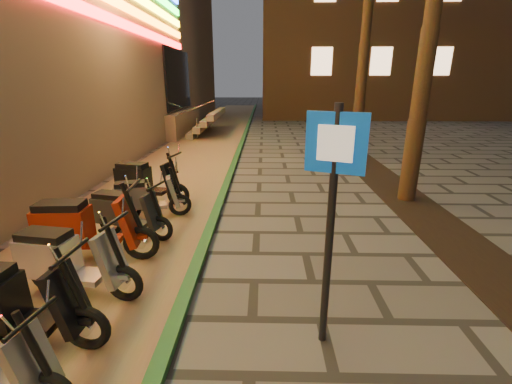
{
  "coord_description": "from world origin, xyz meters",
  "views": [
    {
      "loc": [
        0.13,
        -0.96,
        2.76
      ],
      "look_at": [
        0.01,
        3.81,
        1.2
      ],
      "focal_mm": 24.0,
      "sensor_mm": 36.0,
      "label": 1
    }
  ],
  "objects_px": {
    "scooter_7": "(8,304)",
    "scooter_12": "(144,181)",
    "scooter_8": "(66,260)",
    "scooter_10": "(124,213)",
    "pedestrian_sign": "(332,199)",
    "scooter_11": "(143,198)",
    "scooter_9": "(83,228)"
  },
  "relations": [
    {
      "from": "scooter_7",
      "to": "scooter_12",
      "type": "relative_size",
      "value": 0.97
    },
    {
      "from": "scooter_8",
      "to": "scooter_10",
      "type": "height_order",
      "value": "scooter_8"
    },
    {
      "from": "scooter_12",
      "to": "pedestrian_sign",
      "type": "bearing_deg",
      "value": -39.63
    },
    {
      "from": "scooter_7",
      "to": "scooter_8",
      "type": "relative_size",
      "value": 1.02
    },
    {
      "from": "scooter_8",
      "to": "scooter_10",
      "type": "xyz_separation_m",
      "value": [
        0.03,
        1.82,
        -0.04
      ]
    },
    {
      "from": "scooter_12",
      "to": "scooter_11",
      "type": "bearing_deg",
      "value": -60.07
    },
    {
      "from": "scooter_11",
      "to": "scooter_12",
      "type": "xyz_separation_m",
      "value": [
        -0.31,
        0.97,
        0.07
      ]
    },
    {
      "from": "scooter_9",
      "to": "scooter_10",
      "type": "xyz_separation_m",
      "value": [
        0.27,
        0.91,
        -0.1
      ]
    },
    {
      "from": "scooter_9",
      "to": "scooter_10",
      "type": "distance_m",
      "value": 0.95
    },
    {
      "from": "scooter_11",
      "to": "scooter_10",
      "type": "bearing_deg",
      "value": -113.01
    },
    {
      "from": "scooter_8",
      "to": "scooter_9",
      "type": "height_order",
      "value": "scooter_9"
    },
    {
      "from": "scooter_9",
      "to": "scooter_11",
      "type": "relative_size",
      "value": 1.22
    },
    {
      "from": "scooter_11",
      "to": "scooter_12",
      "type": "relative_size",
      "value": 0.85
    },
    {
      "from": "pedestrian_sign",
      "to": "scooter_7",
      "type": "relative_size",
      "value": 1.5
    },
    {
      "from": "pedestrian_sign",
      "to": "scooter_9",
      "type": "xyz_separation_m",
      "value": [
        -3.49,
        1.68,
        -1.1
      ]
    },
    {
      "from": "scooter_7",
      "to": "scooter_10",
      "type": "bearing_deg",
      "value": 90.2
    },
    {
      "from": "scooter_9",
      "to": "scooter_12",
      "type": "height_order",
      "value": "scooter_9"
    },
    {
      "from": "scooter_7",
      "to": "scooter_11",
      "type": "bearing_deg",
      "value": 89.49
    },
    {
      "from": "scooter_12",
      "to": "scooter_10",
      "type": "bearing_deg",
      "value": -70.56
    },
    {
      "from": "scooter_7",
      "to": "scooter_12",
      "type": "height_order",
      "value": "scooter_12"
    },
    {
      "from": "scooter_7",
      "to": "scooter_8",
      "type": "xyz_separation_m",
      "value": [
        0.09,
        0.93,
        -0.01
      ]
    },
    {
      "from": "scooter_11",
      "to": "scooter_7",
      "type": "bearing_deg",
      "value": -110.68
    },
    {
      "from": "pedestrian_sign",
      "to": "scooter_10",
      "type": "relative_size",
      "value": 1.67
    },
    {
      "from": "scooter_8",
      "to": "scooter_9",
      "type": "relative_size",
      "value": 0.91
    },
    {
      "from": "scooter_9",
      "to": "scooter_12",
      "type": "bearing_deg",
      "value": 85.24
    },
    {
      "from": "scooter_11",
      "to": "scooter_12",
      "type": "distance_m",
      "value": 1.02
    },
    {
      "from": "scooter_8",
      "to": "scooter_10",
      "type": "bearing_deg",
      "value": 97.57
    },
    {
      "from": "scooter_7",
      "to": "scooter_9",
      "type": "relative_size",
      "value": 0.93
    },
    {
      "from": "scooter_8",
      "to": "scooter_9",
      "type": "distance_m",
      "value": 0.94
    },
    {
      "from": "pedestrian_sign",
      "to": "scooter_9",
      "type": "relative_size",
      "value": 1.39
    },
    {
      "from": "pedestrian_sign",
      "to": "scooter_10",
      "type": "xyz_separation_m",
      "value": [
        -3.21,
        2.59,
        -1.19
      ]
    },
    {
      "from": "pedestrian_sign",
      "to": "scooter_8",
      "type": "relative_size",
      "value": 1.53
    }
  ]
}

